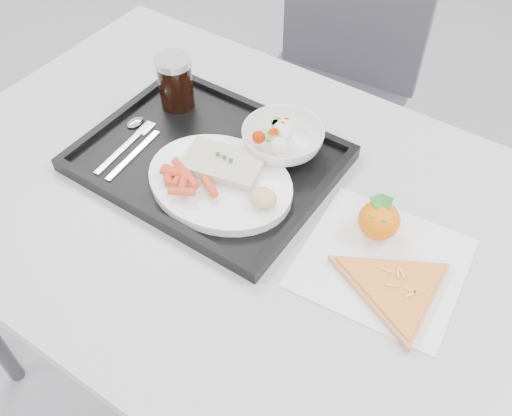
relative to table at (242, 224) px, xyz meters
name	(u,v)px	position (x,y,z in m)	size (l,w,h in m)	color
table	(242,224)	(0.00, 0.00, 0.00)	(1.20, 0.80, 0.75)	#B9B9BC
chair	(330,74)	(-0.18, 0.69, -0.15)	(0.45, 0.45, 0.93)	#3B3B42
tray	(208,160)	(-0.10, 0.04, 0.08)	(0.45, 0.35, 0.03)	black
dinner_plate	(220,182)	(-0.04, -0.01, 0.09)	(0.27, 0.27, 0.02)	white
fish_fillet	(223,164)	(-0.05, 0.02, 0.11)	(0.15, 0.11, 0.03)	beige
bread_roll	(263,198)	(0.05, -0.01, 0.12)	(0.05, 0.04, 0.03)	#E2B989
salad_bowl	(283,140)	(0.00, 0.14, 0.11)	(0.15, 0.15, 0.05)	white
cola_glass	(175,81)	(-0.25, 0.13, 0.14)	(0.07, 0.07, 0.11)	black
cutlery	(132,140)	(-0.25, 0.00, 0.08)	(0.09, 0.17, 0.01)	silver
napkin	(382,263)	(0.27, 0.01, 0.07)	(0.27, 0.26, 0.00)	white
tangerine	(379,220)	(0.23, 0.06, 0.10)	(0.09, 0.09, 0.07)	#FF5200
pizza_slice	(395,289)	(0.31, -0.03, 0.08)	(0.24, 0.24, 0.02)	tan
carrot_pile	(182,178)	(-0.09, -0.05, 0.11)	(0.12, 0.08, 0.02)	#D24120
salad_contents	(280,133)	(-0.01, 0.14, 0.12)	(0.07, 0.09, 0.03)	#A72400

